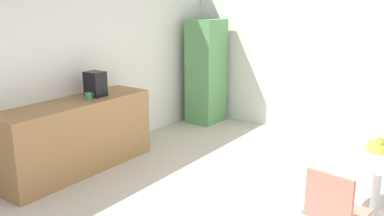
# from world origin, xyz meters

# --- Properties ---
(wall_back) EXTENTS (6.00, 0.10, 2.60)m
(wall_back) POSITION_xyz_m (0.00, 3.00, 1.30)
(wall_back) COLOR white
(wall_back) RESTS_ON ground_plane
(wall_side_right) EXTENTS (0.10, 6.00, 2.60)m
(wall_side_right) POSITION_xyz_m (3.00, 0.00, 1.30)
(wall_side_right) COLOR white
(wall_side_right) RESTS_ON ground_plane
(counter_block) EXTENTS (2.06, 0.60, 0.90)m
(counter_block) POSITION_xyz_m (-0.24, 2.65, 0.45)
(counter_block) COLOR #9E7042
(counter_block) RESTS_ON ground_plane
(locker_cabinet) EXTENTS (0.60, 0.50, 1.79)m
(locker_cabinet) POSITION_xyz_m (2.55, 2.55, 0.90)
(locker_cabinet) COLOR #599959
(locker_cabinet) RESTS_ON ground_plane
(round_table) EXTENTS (1.07, 1.07, 0.72)m
(round_table) POSITION_xyz_m (0.56, -0.72, 0.59)
(round_table) COLOR silver
(round_table) RESTS_ON ground_plane
(chair_coral) EXTENTS (0.48, 0.48, 0.83)m
(chair_coral) POSITION_xyz_m (-0.38, -0.58, 0.52)
(chair_coral) COLOR silver
(chair_coral) RESTS_ON ground_plane
(fruit_bowl) EXTENTS (0.26, 0.26, 0.13)m
(fruit_bowl) POSITION_xyz_m (0.58, -0.72, 0.77)
(fruit_bowl) COLOR gold
(fruit_bowl) RESTS_ON round_table
(mug_white) EXTENTS (0.13, 0.08, 0.09)m
(mug_white) POSITION_xyz_m (-0.09, 2.56, 0.95)
(mug_white) COLOR #338C59
(mug_white) RESTS_ON counter_block
(coffee_maker) EXTENTS (0.20, 0.24, 0.32)m
(coffee_maker) POSITION_xyz_m (0.11, 2.65, 1.06)
(coffee_maker) COLOR black
(coffee_maker) RESTS_ON counter_block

